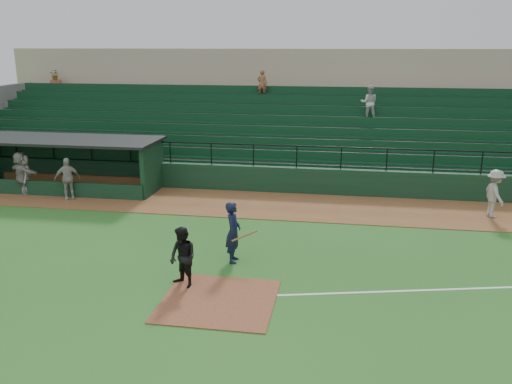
# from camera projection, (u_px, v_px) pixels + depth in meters

# --- Properties ---
(ground) EXTENTS (90.00, 90.00, 0.00)m
(ground) POSITION_uv_depth(u_px,v_px,m) (227.00, 285.00, 15.26)
(ground) COLOR #255D1E
(ground) RESTS_ON ground
(warning_track) EXTENTS (40.00, 4.00, 0.03)m
(warning_track) POSITION_uv_depth(u_px,v_px,m) (268.00, 205.00, 22.86)
(warning_track) COLOR brown
(warning_track) RESTS_ON ground
(home_plate_dirt) EXTENTS (3.00, 3.00, 0.03)m
(home_plate_dirt) POSITION_uv_depth(u_px,v_px,m) (219.00, 300.00, 14.31)
(home_plate_dirt) COLOR brown
(home_plate_dirt) RESTS_ON ground
(stadium_structure) EXTENTS (38.00, 13.08, 6.40)m
(stadium_structure) POSITION_uv_depth(u_px,v_px,m) (290.00, 124.00, 30.30)
(stadium_structure) COLOR #10311C
(stadium_structure) RESTS_ON ground
(dugout) EXTENTS (8.90, 3.20, 2.42)m
(dugout) POSITION_uv_depth(u_px,v_px,m) (71.00, 159.00, 25.57)
(dugout) COLOR #10311C
(dugout) RESTS_ON ground
(batter_at_plate) EXTENTS (1.05, 0.74, 1.96)m
(batter_at_plate) POSITION_uv_depth(u_px,v_px,m) (233.00, 232.00, 16.68)
(batter_at_plate) COLOR black
(batter_at_plate) RESTS_ON ground
(umpire) EXTENTS (1.08, 1.03, 1.75)m
(umpire) POSITION_uv_depth(u_px,v_px,m) (183.00, 258.00, 14.94)
(umpire) COLOR black
(umpire) RESTS_ON ground
(runner) EXTENTS (0.96, 1.35, 1.91)m
(runner) POSITION_uv_depth(u_px,v_px,m) (495.00, 194.00, 20.99)
(runner) COLOR #9F9994
(runner) RESTS_ON warning_track
(dugout_player_a) EXTENTS (1.15, 0.98, 1.85)m
(dugout_player_a) POSITION_uv_depth(u_px,v_px,m) (67.00, 178.00, 23.50)
(dugout_player_a) COLOR #ADA8A2
(dugout_player_a) RESTS_ON warning_track
(dugout_player_b) EXTENTS (1.02, 1.04, 1.81)m
(dugout_player_b) POSITION_uv_depth(u_px,v_px,m) (25.00, 174.00, 24.35)
(dugout_player_b) COLOR #A7A19C
(dugout_player_b) RESTS_ON warning_track
(dugout_player_c) EXTENTS (1.89, 1.34, 1.96)m
(dugout_player_c) POSITION_uv_depth(u_px,v_px,m) (21.00, 173.00, 24.24)
(dugout_player_c) COLOR gray
(dugout_player_c) RESTS_ON warning_track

